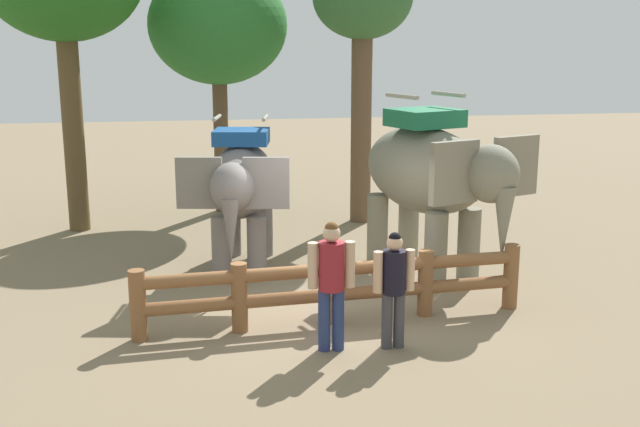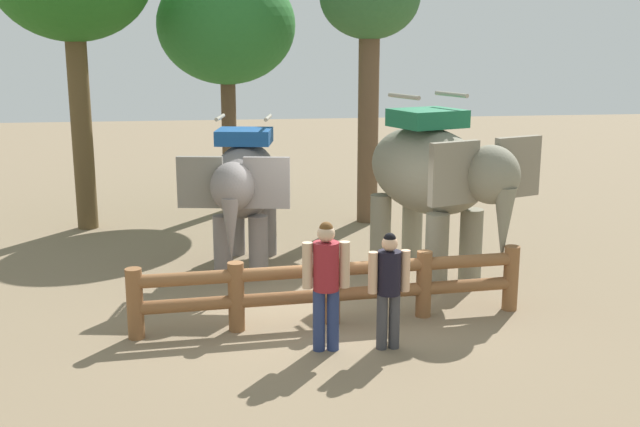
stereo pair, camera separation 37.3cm
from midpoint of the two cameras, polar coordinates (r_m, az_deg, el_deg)
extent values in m
plane|color=#7C694F|center=(12.07, 1.63, -7.70)|extent=(60.00, 60.00, 0.00)
cylinder|color=brown|center=(11.35, -12.68, -6.56)|extent=(0.24, 0.24, 1.05)
cylinder|color=brown|center=(11.41, -5.31, -6.19)|extent=(0.24, 0.24, 1.05)
cylinder|color=brown|center=(11.65, 1.85, -5.73)|extent=(0.24, 0.24, 1.05)
cylinder|color=brown|center=(12.06, 8.61, -5.21)|extent=(0.24, 0.24, 1.05)
cylinder|color=brown|center=(12.63, 14.83, -4.67)|extent=(0.24, 0.24, 1.05)
cylinder|color=brown|center=(11.68, 1.85, -6.08)|extent=(5.82, 0.62, 0.20)
cylinder|color=brown|center=(11.55, 1.86, -4.20)|extent=(5.82, 0.62, 0.20)
cylinder|color=slate|center=(13.81, -3.83, -2.52)|extent=(0.35, 0.35, 1.16)
cylinder|color=slate|center=(13.89, -6.45, -2.48)|extent=(0.35, 0.35, 1.16)
cylinder|color=slate|center=(15.31, -3.21, -0.96)|extent=(0.35, 0.35, 1.16)
cylinder|color=slate|center=(15.39, -5.58, -0.94)|extent=(0.35, 0.35, 1.16)
ellipsoid|color=slate|center=(14.36, -4.84, 2.51)|extent=(1.60, 2.77, 1.35)
ellipsoid|color=slate|center=(12.82, -5.70, 2.01)|extent=(0.88, 0.99, 0.83)
cube|color=slate|center=(12.86, -3.15, 2.30)|extent=(0.78, 0.25, 0.87)
cube|color=slate|center=(13.01, -8.09, 2.32)|extent=(0.78, 0.25, 0.87)
cone|color=slate|center=(12.67, -5.82, -1.19)|extent=(0.31, 0.31, 1.06)
cube|color=#174A8B|center=(14.24, -4.90, 5.73)|extent=(1.12, 1.03, 0.27)
cylinder|color=#A59E8C|center=(14.15, -3.13, 7.13)|extent=(0.20, 0.78, 0.07)
cylinder|color=#A59E8C|center=(14.26, -6.71, 7.11)|extent=(0.20, 0.78, 0.07)
cylinder|color=gray|center=(13.80, 11.90, -2.40)|extent=(0.40, 0.40, 1.34)
cylinder|color=gray|center=(13.36, 9.46, -2.81)|extent=(0.40, 0.40, 1.34)
cylinder|color=gray|center=(15.19, 7.58, -0.83)|extent=(0.40, 0.40, 1.34)
cylinder|color=gray|center=(14.78, 5.25, -1.15)|extent=(0.40, 0.40, 1.34)
ellipsoid|color=gray|center=(14.01, 8.63, 3.21)|extent=(2.29, 3.29, 1.56)
ellipsoid|color=gray|center=(12.61, 13.45, 2.83)|extent=(1.15, 1.23, 0.95)
cube|color=gray|center=(13.12, 15.25, 3.36)|extent=(0.88, 0.43, 1.00)
cube|color=gray|center=(12.28, 10.79, 2.96)|extent=(0.88, 0.43, 1.00)
cone|color=gray|center=(12.50, 14.32, -0.88)|extent=(0.36, 0.36, 1.23)
cube|color=#1B6A43|center=(13.88, 8.76, 7.02)|extent=(1.41, 1.33, 0.31)
cylinder|color=#A59E8C|center=(14.16, 10.50, 8.70)|extent=(0.38, 0.87, 0.08)
cylinder|color=#A59E8C|center=(13.55, 7.06, 8.64)|extent=(0.38, 0.87, 0.08)
cylinder|color=navy|center=(10.71, 1.98, -7.91)|extent=(0.17, 0.17, 0.88)
cylinder|color=navy|center=(10.69, 0.93, -7.95)|extent=(0.17, 0.17, 0.88)
cylinder|color=maroon|center=(10.45, 1.48, -3.94)|extent=(0.37, 0.37, 0.68)
cylinder|color=tan|center=(10.48, 2.86, -3.82)|extent=(0.14, 0.14, 0.64)
cylinder|color=tan|center=(10.42, 0.09, -3.89)|extent=(0.14, 0.14, 0.64)
sphere|color=tan|center=(10.33, 1.49, -1.50)|extent=(0.24, 0.24, 0.24)
sphere|color=#593819|center=(10.31, 1.50, -1.14)|extent=(0.19, 0.19, 0.19)
cylinder|color=#3A3A3E|center=(10.85, 6.53, -7.94)|extent=(0.15, 0.15, 0.80)
cylinder|color=#3A3A3E|center=(10.80, 5.63, -8.02)|extent=(0.15, 0.15, 0.80)
cylinder|color=black|center=(10.60, 6.17, -4.40)|extent=(0.34, 0.34, 0.61)
cylinder|color=tan|center=(10.66, 7.36, -4.24)|extent=(0.13, 0.13, 0.58)
cylinder|color=tan|center=(10.53, 4.97, -4.41)|extent=(0.13, 0.13, 0.58)
sphere|color=tan|center=(10.48, 6.23, -2.23)|extent=(0.22, 0.22, 0.22)
sphere|color=black|center=(10.47, 6.23, -1.91)|extent=(0.17, 0.17, 0.17)
cylinder|color=brown|center=(17.88, 4.20, 6.54)|extent=(0.48, 0.48, 4.55)
cylinder|color=brown|center=(17.92, -16.75, 6.26)|extent=(0.46, 0.46, 4.68)
cylinder|color=brown|center=(19.17, -6.20, 5.56)|extent=(0.36, 0.36, 3.64)
ellipsoid|color=#276A2A|center=(19.02, -6.40, 13.75)|extent=(3.32, 3.32, 2.82)
camera|label=1|loc=(0.19, -89.16, 0.19)|focal=43.03mm
camera|label=2|loc=(0.19, 90.84, -0.19)|focal=43.03mm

